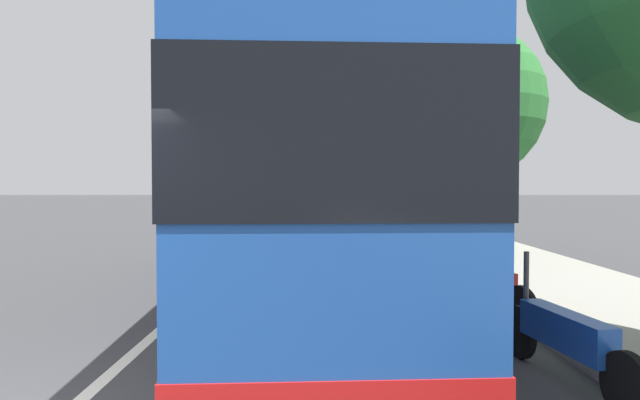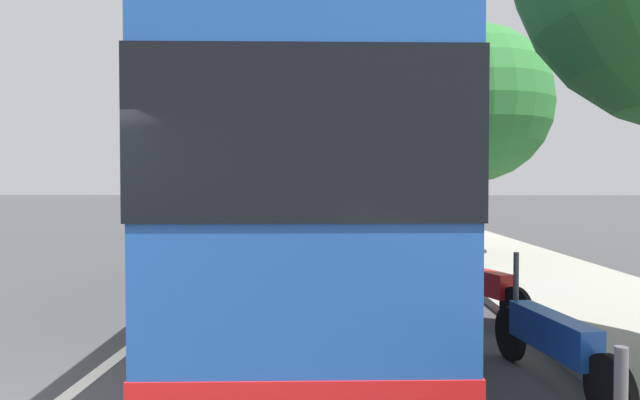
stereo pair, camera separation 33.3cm
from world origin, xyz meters
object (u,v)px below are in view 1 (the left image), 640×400
(motorcycle_nearest_curb, at_px, (486,286))
(car_ahead_same_lane, at_px, (256,205))
(roadside_tree_mid_block, at_px, (466,105))
(car_side_street, at_px, (278,199))
(coach_bus, at_px, (309,186))
(car_far_distant, at_px, (272,202))
(motorcycle_far_end, at_px, (564,338))
(car_behind_bus, at_px, (317,207))

(motorcycle_nearest_curb, xyz_separation_m, car_ahead_same_lane, (29.36, 7.10, 0.20))
(motorcycle_nearest_curb, height_order, roadside_tree_mid_block, roadside_tree_mid_block)
(car_ahead_same_lane, xyz_separation_m, roadside_tree_mid_block, (-22.62, -8.58, 3.57))
(car_side_street, height_order, car_ahead_same_lane, car_side_street)
(coach_bus, relative_size, motorcycle_nearest_curb, 6.35)
(car_far_distant, bearing_deg, coach_bus, 9.51)
(coach_bus, height_order, motorcycle_far_end, coach_bus)
(motorcycle_far_end, relative_size, car_far_distant, 0.55)
(car_behind_bus, bearing_deg, motorcycle_nearest_curb, -171.50)
(car_behind_bus, height_order, car_side_street, car_behind_bus)
(coach_bus, distance_m, car_side_street, 42.76)
(motorcycle_far_end, xyz_separation_m, roadside_tree_mid_block, (9.56, -1.55, 3.76))
(motorcycle_far_end, distance_m, car_behind_bus, 26.61)
(motorcycle_nearest_curb, distance_m, car_far_distant, 35.07)
(motorcycle_far_end, bearing_deg, car_ahead_same_lane, 3.31)
(coach_bus, relative_size, car_ahead_same_lane, 2.69)
(coach_bus, xyz_separation_m, motorcycle_far_end, (-4.27, -2.65, -1.51))
(car_far_distant, relative_size, car_side_street, 0.95)
(motorcycle_far_end, distance_m, car_far_distant, 37.84)
(car_side_street, height_order, roadside_tree_mid_block, roadside_tree_mid_block)
(coach_bus, height_order, motorcycle_nearest_curb, coach_bus)
(car_side_street, distance_m, roadside_tree_mid_block, 38.33)
(motorcycle_far_end, relative_size, car_ahead_same_lane, 0.51)
(motorcycle_nearest_curb, bearing_deg, motorcycle_far_end, 155.78)
(car_far_distant, distance_m, car_ahead_same_lane, 5.15)
(car_ahead_same_lane, relative_size, roadside_tree_mid_block, 0.71)
(motorcycle_nearest_curb, height_order, car_ahead_same_lane, car_ahead_same_lane)
(motorcycle_nearest_curb, distance_m, roadside_tree_mid_block, 7.87)
(coach_bus, xyz_separation_m, car_side_street, (42.55, 4.09, -1.29))
(motorcycle_far_end, height_order, car_far_distant, car_far_distant)
(car_behind_bus, bearing_deg, car_side_street, 12.95)
(car_behind_bus, relative_size, car_far_distant, 0.97)
(motorcycle_nearest_curb, xyz_separation_m, car_side_street, (44.00, 6.82, 0.24))
(coach_bus, bearing_deg, motorcycle_nearest_curb, -121.22)
(car_far_distant, height_order, car_side_street, car_side_street)
(motorcycle_far_end, xyz_separation_m, car_side_street, (46.82, 6.74, 0.23))
(roadside_tree_mid_block, bearing_deg, car_far_distant, 15.99)
(motorcycle_nearest_curb, height_order, car_far_distant, car_far_distant)
(motorcycle_far_end, relative_size, car_side_street, 0.52)
(roadside_tree_mid_block, bearing_deg, car_side_street, 12.55)
(roadside_tree_mid_block, bearing_deg, motorcycle_nearest_curb, 167.62)
(motorcycle_far_end, height_order, roadside_tree_mid_block, roadside_tree_mid_block)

